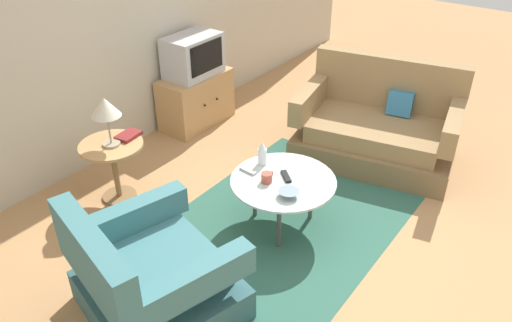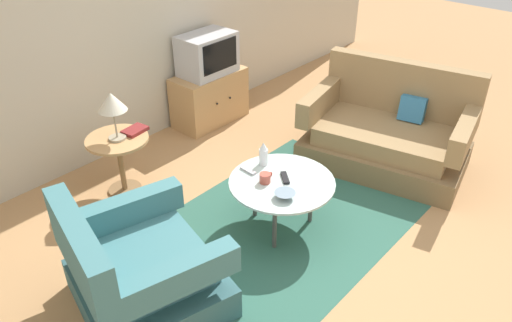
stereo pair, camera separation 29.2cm
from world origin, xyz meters
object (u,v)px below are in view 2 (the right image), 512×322
(table_lamp, at_px, (112,103))
(vase, at_px, (263,154))
(couch, at_px, (388,134))
(television, at_px, (207,54))
(mug, at_px, (265,178))
(coffee_table, at_px, (282,185))
(tv_stand, at_px, (210,98))
(armchair, at_px, (140,273))
(book, at_px, (135,130))
(side_table, at_px, (119,153))
(tv_remote_dark, at_px, (285,178))
(tv_remote_silver, at_px, (248,170))
(bowl, at_px, (285,195))

(table_lamp, xyz_separation_m, vase, (0.63, -1.12, -0.33))
(couch, bearing_deg, television, 3.45)
(television, bearing_deg, mug, -121.59)
(coffee_table, bearing_deg, tv_stand, 61.96)
(table_lamp, relative_size, vase, 2.08)
(armchair, distance_m, book, 1.53)
(mug, distance_m, book, 1.32)
(side_table, distance_m, table_lamp, 0.49)
(tv_stand, bearing_deg, tv_remote_dark, -116.99)
(couch, bearing_deg, armchair, 71.94)
(couch, relative_size, book, 7.29)
(side_table, bearing_deg, book, -8.59)
(book, bearing_deg, tv_remote_silver, -82.22)
(tv_stand, distance_m, tv_remote_silver, 1.85)
(couch, distance_m, mug, 1.61)
(couch, distance_m, vase, 1.47)
(couch, height_order, vase, couch)
(coffee_table, relative_size, side_table, 1.53)
(armchair, bearing_deg, tv_remote_dark, 97.75)
(tv_remote_silver, height_order, book, book)
(side_table, distance_m, tv_stand, 1.56)
(armchair, xyz_separation_m, tv_stand, (2.24, 1.63, 0.00))
(television, relative_size, bowl, 3.75)
(mug, bearing_deg, book, 101.69)
(table_lamp, height_order, mug, table_lamp)
(couch, bearing_deg, tv_remote_silver, 63.03)
(book, bearing_deg, television, 11.08)
(table_lamp, height_order, tv_remote_dark, table_lamp)
(vase, height_order, mug, vase)
(bowl, relative_size, tv_remote_silver, 1.04)
(table_lamp, distance_m, book, 0.37)
(tv_remote_silver, bearing_deg, tv_stand, -29.56)
(vase, bearing_deg, book, 112.48)
(tv_stand, xyz_separation_m, television, (0.00, 0.00, 0.51))
(armchair, relative_size, book, 4.99)
(side_table, xyz_separation_m, table_lamp, (-0.00, -0.01, 0.49))
(television, xyz_separation_m, vase, (-0.87, -1.54, -0.25))
(tv_stand, bearing_deg, couch, -74.92)
(bowl, height_order, tv_remote_dark, bowl)
(table_lamp, bearing_deg, side_table, 84.11)
(tv_remote_silver, bearing_deg, mug, 177.93)
(table_lamp, bearing_deg, coffee_table, -68.74)
(coffee_table, xyz_separation_m, table_lamp, (-0.54, 1.39, 0.47))
(coffee_table, bearing_deg, table_lamp, 111.26)
(armchair, relative_size, television, 1.89)
(coffee_table, bearing_deg, mug, 136.80)
(television, xyz_separation_m, table_lamp, (-1.51, -0.43, 0.08))
(coffee_table, distance_m, vase, 0.32)
(tv_remote_silver, bearing_deg, vase, -92.86)
(side_table, bearing_deg, tv_remote_silver, -67.15)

